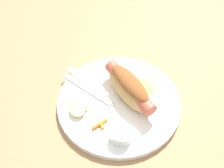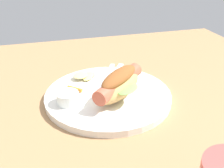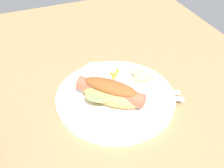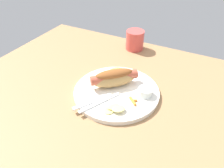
{
  "view_description": "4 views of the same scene",
  "coord_description": "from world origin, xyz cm",
  "px_view_note": "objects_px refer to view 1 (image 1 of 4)",
  "views": [
    {
      "loc": [
        41.87,
        9.52,
        62.04
      ],
      "look_at": [
        -3.54,
        0.66,
        6.37
      ],
      "focal_mm": 49.58,
      "sensor_mm": 36.0,
      "label": 1
    },
    {
      "loc": [
        11.03,
        54.6,
        32.39
      ],
      "look_at": [
        -3.48,
        2.3,
        3.64
      ],
      "focal_mm": 41.47,
      "sensor_mm": 36.0,
      "label": 2
    },
    {
      "loc": [
        -52.42,
        23.68,
        49.57
      ],
      "look_at": [
        -1.73,
        3.23,
        4.9
      ],
      "focal_mm": 46.14,
      "sensor_mm": 36.0,
      "label": 3
    },
    {
      "loc": [
        22.57,
        -49.32,
        48.69
      ],
      "look_at": [
        -3.98,
        2.15,
        4.04
      ],
      "focal_mm": 33.9,
      "sensor_mm": 36.0,
      "label": 4
    }
  ],
  "objects_px": {
    "plate": "(119,103)",
    "knife": "(87,82)",
    "hot_dog": "(130,87)",
    "sauce_ramekin": "(121,134)",
    "carrot_garnish": "(100,124)",
    "fork": "(86,89)",
    "chips_pile": "(77,106)"
  },
  "relations": [
    {
      "from": "plate",
      "to": "knife",
      "type": "distance_m",
      "value": 0.1
    },
    {
      "from": "hot_dog",
      "to": "knife",
      "type": "height_order",
      "value": "hot_dog"
    },
    {
      "from": "hot_dog",
      "to": "sauce_ramekin",
      "type": "relative_size",
      "value": 3.09
    },
    {
      "from": "hot_dog",
      "to": "carrot_garnish",
      "type": "height_order",
      "value": "hot_dog"
    },
    {
      "from": "fork",
      "to": "knife",
      "type": "height_order",
      "value": "same"
    },
    {
      "from": "sauce_ramekin",
      "to": "chips_pile",
      "type": "xyz_separation_m",
      "value": [
        -0.06,
        -0.12,
        -0.01
      ]
    },
    {
      "from": "hot_dog",
      "to": "carrot_garnish",
      "type": "relative_size",
      "value": 4.34
    },
    {
      "from": "carrot_garnish",
      "to": "chips_pile",
      "type": "bearing_deg",
      "value": -121.49
    },
    {
      "from": "plate",
      "to": "sauce_ramekin",
      "type": "relative_size",
      "value": 6.04
    },
    {
      "from": "plate",
      "to": "chips_pile",
      "type": "relative_size",
      "value": 4.24
    },
    {
      "from": "hot_dog",
      "to": "fork",
      "type": "relative_size",
      "value": 1.06
    },
    {
      "from": "hot_dog",
      "to": "knife",
      "type": "bearing_deg",
      "value": -144.55
    },
    {
      "from": "sauce_ramekin",
      "to": "plate",
      "type": "bearing_deg",
      "value": -167.33
    },
    {
      "from": "plate",
      "to": "carrot_garnish",
      "type": "relative_size",
      "value": 8.48
    },
    {
      "from": "plate",
      "to": "sauce_ramekin",
      "type": "xyz_separation_m",
      "value": [
        0.1,
        0.02,
        0.02
      ]
    },
    {
      "from": "hot_dog",
      "to": "chips_pile",
      "type": "height_order",
      "value": "hot_dog"
    },
    {
      "from": "knife",
      "to": "sauce_ramekin",
      "type": "bearing_deg",
      "value": -19.01
    },
    {
      "from": "knife",
      "to": "carrot_garnish",
      "type": "xyz_separation_m",
      "value": [
        0.12,
        0.06,
        0.0
      ]
    },
    {
      "from": "sauce_ramekin",
      "to": "knife",
      "type": "height_order",
      "value": "sauce_ramekin"
    },
    {
      "from": "plate",
      "to": "chips_pile",
      "type": "bearing_deg",
      "value": -68.06
    },
    {
      "from": "fork",
      "to": "knife",
      "type": "relative_size",
      "value": 1.04
    },
    {
      "from": "fork",
      "to": "carrot_garnish",
      "type": "distance_m",
      "value": 0.11
    },
    {
      "from": "hot_dog",
      "to": "chips_pile",
      "type": "bearing_deg",
      "value": -106.81
    },
    {
      "from": "plate",
      "to": "carrot_garnish",
      "type": "distance_m",
      "value": 0.08
    },
    {
      "from": "sauce_ramekin",
      "to": "knife",
      "type": "relative_size",
      "value": 0.35
    },
    {
      "from": "plate",
      "to": "carrot_garnish",
      "type": "xyz_separation_m",
      "value": [
        0.08,
        -0.03,
        0.01
      ]
    },
    {
      "from": "fork",
      "to": "chips_pile",
      "type": "height_order",
      "value": "chips_pile"
    },
    {
      "from": "hot_dog",
      "to": "carrot_garnish",
      "type": "bearing_deg",
      "value": -72.5
    },
    {
      "from": "sauce_ramekin",
      "to": "knife",
      "type": "distance_m",
      "value": 0.18
    },
    {
      "from": "plate",
      "to": "sauce_ramekin",
      "type": "bearing_deg",
      "value": 12.67
    },
    {
      "from": "hot_dog",
      "to": "chips_pile",
      "type": "distance_m",
      "value": 0.13
    },
    {
      "from": "hot_dog",
      "to": "fork",
      "type": "bearing_deg",
      "value": -133.67
    }
  ]
}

